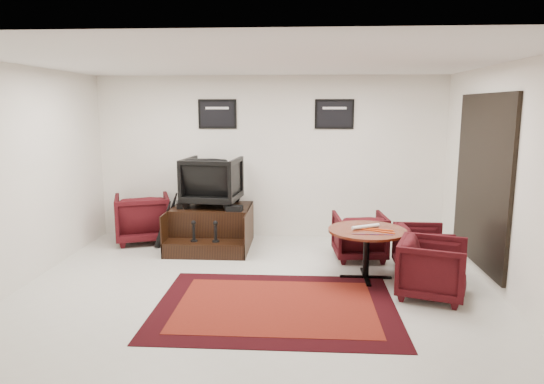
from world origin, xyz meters
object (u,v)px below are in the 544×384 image
(armchair_side, at_px, (143,215))
(shine_chair, at_px, (212,179))
(meeting_table, at_px, (367,236))
(table_chair_back, at_px, (359,234))
(table_chair_corner, at_px, (433,266))
(table_chair_window, at_px, (422,247))
(shine_podium, at_px, (212,228))

(armchair_side, bearing_deg, shine_chair, 156.60)
(meeting_table, xyz_separation_m, table_chair_back, (0.01, 0.87, -0.21))
(table_chair_corner, bearing_deg, armchair_side, 81.64)
(table_chair_window, bearing_deg, table_chair_back, 56.69)
(shine_chair, relative_size, table_chair_back, 1.17)
(armchair_side, relative_size, table_chair_back, 1.17)
(shine_chair, distance_m, meeting_table, 2.84)
(shine_chair, relative_size, armchair_side, 1.00)
(armchair_side, distance_m, meeting_table, 3.92)
(shine_podium, xyz_separation_m, table_chair_window, (3.16, -1.07, 0.05))
(armchair_side, bearing_deg, table_chair_back, 148.99)
(shine_podium, distance_m, shine_chair, 0.81)
(shine_podium, height_order, armchair_side, armchair_side)
(table_chair_window, height_order, table_chair_corner, table_chair_corner)
(shine_chair, xyz_separation_m, table_chair_back, (2.35, -0.65, -0.72))
(shine_podium, relative_size, armchair_side, 1.46)
(shine_podium, bearing_deg, table_chair_corner, -33.03)
(table_chair_back, distance_m, table_chair_corner, 1.63)
(meeting_table, distance_m, table_chair_back, 0.90)
(table_chair_window, xyz_separation_m, table_chair_corner, (-0.10, -0.92, 0.03))
(table_chair_window, relative_size, table_chair_corner, 0.92)
(shine_chair, height_order, table_chair_corner, shine_chair)
(shine_podium, distance_m, table_chair_back, 2.41)
(table_chair_corner, bearing_deg, meeting_table, 68.72)
(table_chair_window, bearing_deg, shine_podium, 72.62)
(shine_chair, xyz_separation_m, armchair_side, (-1.23, 0.09, -0.66))
(armchair_side, relative_size, table_chair_corner, 1.15)
(armchair_side, distance_m, table_chair_corner, 4.82)
(meeting_table, xyz_separation_m, table_chair_corner, (0.71, -0.60, -0.20))
(shine_podium, relative_size, table_chair_back, 1.71)
(armchair_side, height_order, meeting_table, armchair_side)
(shine_chair, distance_m, armchair_side, 1.40)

